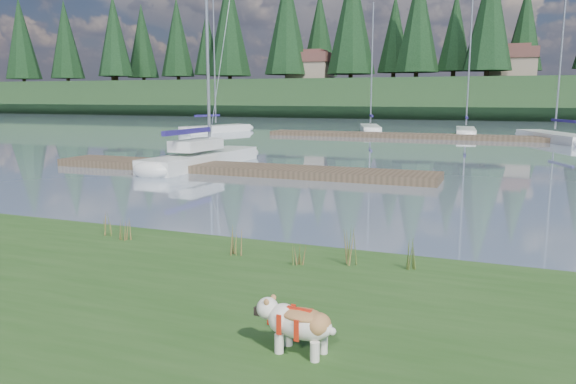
% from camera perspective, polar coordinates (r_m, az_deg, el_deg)
% --- Properties ---
extents(ground, '(200.00, 200.00, 0.00)m').
position_cam_1_polar(ground, '(41.33, 12.97, 5.36)').
color(ground, '#7D8EA3').
rests_on(ground, ground).
extents(ridge, '(200.00, 20.00, 5.00)m').
position_cam_1_polar(ridge, '(83.99, 17.50, 9.00)').
color(ridge, '#1B341A').
rests_on(ridge, ground).
extents(bulldog, '(0.91, 0.43, 0.54)m').
position_cam_1_polar(bulldog, '(5.99, 1.10, -13.06)').
color(bulldog, silver).
rests_on(bulldog, bank).
extents(sailboat_main, '(1.97, 8.15, 11.71)m').
position_cam_1_polar(sailboat_main, '(25.00, -8.01, 3.75)').
color(sailboat_main, silver).
rests_on(sailboat_main, ground).
extents(dock_near, '(16.00, 2.00, 0.30)m').
position_cam_1_polar(dock_near, '(22.37, -5.54, 2.40)').
color(dock_near, '#4C3D2C').
rests_on(dock_near, ground).
extents(dock_far, '(26.00, 2.20, 0.30)m').
position_cam_1_polar(dock_far, '(41.07, 15.75, 5.43)').
color(dock_far, '#4C3D2C').
rests_on(dock_far, ground).
extents(sailboat_bg_0, '(3.85, 7.54, 10.90)m').
position_cam_1_polar(sailboat_bg_0, '(47.33, -6.75, 6.47)').
color(sailboat_bg_0, silver).
rests_on(sailboat_bg_0, ground).
extents(sailboat_bg_1, '(3.30, 7.02, 10.46)m').
position_cam_1_polar(sailboat_bg_1, '(47.61, 8.32, 6.46)').
color(sailboat_bg_1, silver).
rests_on(sailboat_bg_1, ground).
extents(sailboat_bg_2, '(1.91, 6.81, 10.24)m').
position_cam_1_polar(sailboat_bg_2, '(45.24, 17.59, 5.94)').
color(sailboat_bg_2, silver).
rests_on(sailboat_bg_2, ground).
extents(sailboat_bg_3, '(5.09, 8.85, 12.95)m').
position_cam_1_polar(sailboat_bg_3, '(42.06, 24.97, 5.22)').
color(sailboat_bg_3, silver).
rests_on(sailboat_bg_3, ground).
extents(weed_0, '(0.17, 0.14, 0.51)m').
position_cam_1_polar(weed_0, '(10.90, -16.17, -3.57)').
color(weed_0, '#475B23').
rests_on(weed_0, bank).
extents(weed_1, '(0.17, 0.14, 0.55)m').
position_cam_1_polar(weed_1, '(9.52, -5.25, -5.05)').
color(weed_1, '#475B23').
rests_on(weed_1, bank).
extents(weed_2, '(0.17, 0.14, 0.66)m').
position_cam_1_polar(weed_2, '(8.96, 6.30, -5.70)').
color(weed_2, '#475B23').
rests_on(weed_2, bank).
extents(weed_3, '(0.17, 0.14, 0.49)m').
position_cam_1_polar(weed_3, '(11.33, -17.65, -3.20)').
color(weed_3, '#475B23').
rests_on(weed_3, bank).
extents(weed_4, '(0.17, 0.14, 0.40)m').
position_cam_1_polar(weed_4, '(8.93, 1.08, -6.44)').
color(weed_4, '#475B23').
rests_on(weed_4, bank).
extents(weed_5, '(0.17, 0.14, 0.64)m').
position_cam_1_polar(weed_5, '(8.88, 12.35, -6.08)').
color(weed_5, '#475B23').
rests_on(weed_5, bank).
extents(mud_lip, '(60.00, 0.50, 0.14)m').
position_cam_1_polar(mud_lip, '(11.39, -11.73, -5.39)').
color(mud_lip, '#33281C').
rests_on(mud_lip, ground).
extents(conifer_0, '(5.72, 5.72, 14.15)m').
position_cam_1_polar(conifer_0, '(99.35, -17.24, 14.93)').
color(conifer_0, '#382619').
rests_on(conifer_0, ridge).
extents(conifer_1, '(4.40, 4.40, 11.30)m').
position_cam_1_polar(conifer_1, '(94.22, -8.22, 14.73)').
color(conifer_1, '#382619').
rests_on(conifer_1, ridge).
extents(conifer_2, '(6.60, 6.60, 16.05)m').
position_cam_1_polar(conifer_2, '(85.33, -0.11, 16.88)').
color(conifer_2, '#382619').
rests_on(conifer_2, ridge).
extents(conifer_3, '(4.84, 4.84, 12.25)m').
position_cam_1_polar(conifer_3, '(84.77, 10.77, 15.53)').
color(conifer_3, '#382619').
rests_on(conifer_3, ridge).
extents(conifer_4, '(6.16, 6.16, 15.10)m').
position_cam_1_polar(conifer_4, '(77.49, 19.83, 16.71)').
color(conifer_4, '#382619').
rests_on(conifer_4, ridge).
extents(house_0, '(6.30, 5.30, 4.65)m').
position_cam_1_polar(house_0, '(85.62, 2.31, 12.66)').
color(house_0, gray).
rests_on(house_0, ridge).
extents(house_1, '(6.30, 5.30, 4.65)m').
position_cam_1_polar(house_1, '(81.88, 21.85, 12.11)').
color(house_1, gray).
rests_on(house_1, ridge).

